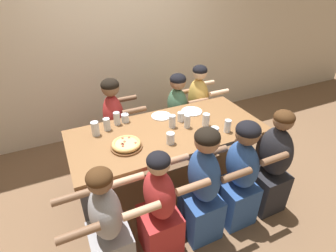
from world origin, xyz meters
The scene contains 25 objects.
ground_plane centered at (0.00, 0.00, 0.00)m, with size 18.00×18.00×0.00m, color brown.
restaurant_back_panel centered at (0.00, 1.58, 1.60)m, with size 10.00×0.06×3.20m, color beige.
dining_table centered at (0.00, 0.00, 0.71)m, with size 2.00×0.90×0.80m.
pizza_board_main centered at (-0.48, -0.11, 0.83)m, with size 0.30×0.30×0.06m.
empty_plate_a centered at (0.05, 0.30, 0.80)m, with size 0.22×0.22×0.02m.
empty_plate_b centered at (0.42, 0.25, 0.80)m, with size 0.24×0.24×0.02m.
cocktail_glass_blue centered at (-0.35, 0.35, 0.84)m, with size 0.08×0.08×0.11m.
drinking_glass_a centered at (-0.08, -0.22, 0.85)m, with size 0.08×0.08×0.11m.
drinking_glass_b centered at (0.21, 0.11, 0.85)m, with size 0.07×0.07×0.10m.
drinking_glass_c centered at (-0.56, 0.27, 0.85)m, with size 0.07×0.07×0.13m.
drinking_glass_d centered at (-0.44, 0.34, 0.87)m, with size 0.07×0.07×0.14m.
drinking_glass_e centered at (0.53, -0.28, 0.85)m, with size 0.07×0.07×0.13m.
drinking_glass_f centered at (0.33, -0.35, 0.86)m, with size 0.08×0.08×0.14m.
drinking_glass_g centered at (0.07, 0.04, 0.86)m, with size 0.07×0.07×0.14m.
drinking_glass_h centered at (0.40, -0.08, 0.86)m, with size 0.08×0.08×0.14m.
drinking_glass_i centered at (-0.69, 0.22, 0.87)m, with size 0.08×0.08×0.15m.
drinking_glass_j centered at (0.20, -0.03, 0.86)m, with size 0.06×0.06×0.15m.
diner_near_center centered at (0.02, -0.67, 0.55)m, with size 0.51×0.40×1.18m.
diner_far_right centered at (0.76, 0.67, 0.54)m, with size 0.51×0.40×1.18m.
diner_far_midright centered at (0.45, 0.67, 0.52)m, with size 0.51×0.40×1.12m.
diner_near_midleft centered at (-0.39, -0.67, 0.49)m, with size 0.51×0.40×1.08m.
diner_near_right centered at (0.82, -0.67, 0.53)m, with size 0.51×0.40×1.16m.
diner_far_midleft centered at (-0.40, 0.67, 0.55)m, with size 0.51×0.40×1.19m.
diner_near_left centered at (-0.83, -0.67, 0.49)m, with size 0.51×0.40×1.08m.
diner_near_midright centered at (0.43, -0.67, 0.53)m, with size 0.51×0.40×1.14m.
Camera 1 is at (-0.96, -2.06, 2.23)m, focal length 28.00 mm.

